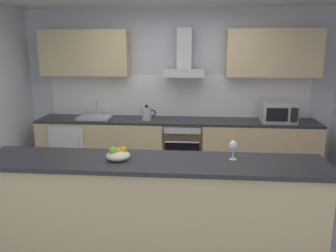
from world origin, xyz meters
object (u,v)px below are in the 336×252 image
(range_hood, at_px, (184,61))
(fruit_bowl, at_px, (118,155))
(kettle, at_px, (147,113))
(oven, at_px, (183,148))
(microwave, at_px, (278,112))
(sink, at_px, (95,117))
(wine_glass, at_px, (233,146))
(refrigerator, at_px, (73,147))

(range_hood, xyz_separation_m, fruit_bowl, (-0.49, -2.34, -0.76))
(range_hood, bearing_deg, kettle, -163.83)
(oven, distance_m, microwave, 1.53)
(kettle, bearing_deg, microwave, 0.17)
(microwave, relative_size, sink, 1.00)
(kettle, distance_m, wine_glass, 2.36)
(oven, bearing_deg, range_hood, 90.00)
(oven, height_order, kettle, kettle)
(oven, xyz_separation_m, fruit_bowl, (-0.49, -2.21, 0.57))
(refrigerator, relative_size, microwave, 1.70)
(range_hood, height_order, fruit_bowl, range_hood)
(oven, height_order, fruit_bowl, fruit_bowl)
(kettle, bearing_deg, refrigerator, 178.54)
(oven, xyz_separation_m, microwave, (1.42, -0.03, 0.59))
(refrigerator, height_order, kettle, kettle)
(sink, xyz_separation_m, fruit_bowl, (0.89, -2.22, 0.10))
(kettle, bearing_deg, range_hood, 16.17)
(wine_glass, bearing_deg, microwave, 67.33)
(oven, bearing_deg, sink, 179.55)
(microwave, xyz_separation_m, wine_glass, (-0.87, -2.09, 0.06))
(refrigerator, xyz_separation_m, range_hood, (1.77, 0.13, 1.36))
(sink, bearing_deg, fruit_bowl, -68.04)
(sink, xyz_separation_m, kettle, (0.83, -0.04, 0.08))
(oven, relative_size, kettle, 2.77)
(sink, bearing_deg, wine_glass, -47.74)
(kettle, distance_m, range_hood, 0.98)
(oven, bearing_deg, wine_glass, -75.59)
(kettle, relative_size, range_hood, 0.40)
(oven, bearing_deg, fruit_bowl, -102.63)
(wine_glass, xyz_separation_m, fruit_bowl, (-1.04, -0.09, -0.08))
(oven, height_order, refrigerator, oven)
(oven, distance_m, wine_glass, 2.28)
(microwave, bearing_deg, fruit_bowl, -131.24)
(sink, distance_m, kettle, 0.83)
(range_hood, bearing_deg, fruit_bowl, -101.95)
(kettle, height_order, range_hood, range_hood)
(microwave, bearing_deg, wine_glass, -112.67)
(range_hood, bearing_deg, refrigerator, -175.74)
(kettle, bearing_deg, wine_glass, -62.01)
(fruit_bowl, bearing_deg, kettle, 91.80)
(sink, height_order, fruit_bowl, sink)
(fruit_bowl, bearing_deg, range_hood, 78.05)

